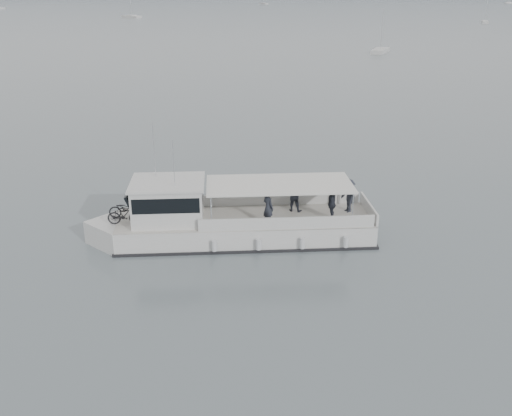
# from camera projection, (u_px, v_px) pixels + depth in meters

# --- Properties ---
(ground) EXTENTS (1400.00, 1400.00, 0.00)m
(ground) POSITION_uv_depth(u_px,v_px,m) (181.00, 240.00, 27.14)
(ground) COLOR slate
(ground) RESTS_ON ground
(tour_boat) EXTENTS (13.68, 5.39, 5.70)m
(tour_boat) POSITION_uv_depth(u_px,v_px,m) (220.00, 221.00, 26.87)
(tour_boat) COLOR silver
(tour_boat) RESTS_ON ground
(moored_fleet) EXTENTS (416.28, 334.07, 10.30)m
(moored_fleet) POSITION_uv_depth(u_px,v_px,m) (263.00, 15.00, 214.81)
(moored_fleet) COLOR silver
(moored_fleet) RESTS_ON ground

